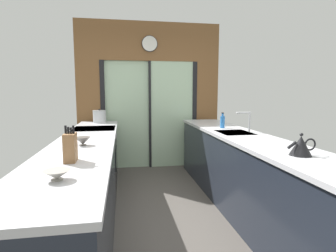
{
  "coord_description": "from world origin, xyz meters",
  "views": [
    {
      "loc": [
        -0.51,
        -2.62,
        1.42
      ],
      "look_at": [
        0.06,
        0.75,
        0.99
      ],
      "focal_mm": 28.59,
      "sensor_mm": 36.0,
      "label": 1
    }
  ],
  "objects_px": {
    "kettle": "(301,146)",
    "mixing_bowl_far": "(83,141)",
    "oven_range": "(95,160)",
    "mixing_bowl_near": "(57,175)",
    "soap_bottle": "(222,122)",
    "knife_block": "(70,147)",
    "stock_pot": "(100,116)"
  },
  "relations": [
    {
      "from": "mixing_bowl_far",
      "to": "kettle",
      "type": "height_order",
      "value": "kettle"
    },
    {
      "from": "knife_block",
      "to": "soap_bottle",
      "type": "bearing_deg",
      "value": 41.78
    },
    {
      "from": "kettle",
      "to": "mixing_bowl_far",
      "type": "bearing_deg",
      "value": 157.96
    },
    {
      "from": "oven_range",
      "to": "kettle",
      "type": "bearing_deg",
      "value": -47.7
    },
    {
      "from": "oven_range",
      "to": "soap_bottle",
      "type": "bearing_deg",
      "value": -8.78
    },
    {
      "from": "oven_range",
      "to": "mixing_bowl_near",
      "type": "distance_m",
      "value": 2.35
    },
    {
      "from": "stock_pot",
      "to": "soap_bottle",
      "type": "bearing_deg",
      "value": -29.39
    },
    {
      "from": "mixing_bowl_far",
      "to": "knife_block",
      "type": "distance_m",
      "value": 0.61
    },
    {
      "from": "mixing_bowl_near",
      "to": "soap_bottle",
      "type": "xyz_separation_m",
      "value": [
        1.78,
        2.02,
        0.06
      ]
    },
    {
      "from": "mixing_bowl_near",
      "to": "knife_block",
      "type": "xyz_separation_m",
      "value": [
        -0.0,
        0.43,
        0.07
      ]
    },
    {
      "from": "mixing_bowl_far",
      "to": "kettle",
      "type": "distance_m",
      "value": 1.92
    },
    {
      "from": "stock_pot",
      "to": "kettle",
      "type": "relative_size",
      "value": 0.93
    },
    {
      "from": "oven_range",
      "to": "soap_bottle",
      "type": "relative_size",
      "value": 4.15
    },
    {
      "from": "stock_pot",
      "to": "kettle",
      "type": "distance_m",
      "value": 3.24
    },
    {
      "from": "soap_bottle",
      "to": "oven_range",
      "type": "bearing_deg",
      "value": 171.22
    },
    {
      "from": "mixing_bowl_far",
      "to": "soap_bottle",
      "type": "bearing_deg",
      "value": 28.82
    },
    {
      "from": "oven_range",
      "to": "soap_bottle",
      "type": "distance_m",
      "value": 1.9
    },
    {
      "from": "mixing_bowl_far",
      "to": "stock_pot",
      "type": "bearing_deg",
      "value": 90.0
    },
    {
      "from": "oven_range",
      "to": "mixing_bowl_near",
      "type": "bearing_deg",
      "value": -89.54
    },
    {
      "from": "mixing_bowl_near",
      "to": "stock_pot",
      "type": "bearing_deg",
      "value": 90.0
    },
    {
      "from": "oven_range",
      "to": "mixing_bowl_near",
      "type": "relative_size",
      "value": 6.04
    },
    {
      "from": "knife_block",
      "to": "stock_pot",
      "type": "relative_size",
      "value": 1.15
    },
    {
      "from": "mixing_bowl_near",
      "to": "soap_bottle",
      "type": "relative_size",
      "value": 0.69
    },
    {
      "from": "mixing_bowl_near",
      "to": "soap_bottle",
      "type": "distance_m",
      "value": 2.69
    },
    {
      "from": "mixing_bowl_far",
      "to": "soap_bottle",
      "type": "height_order",
      "value": "soap_bottle"
    },
    {
      "from": "oven_range",
      "to": "knife_block",
      "type": "relative_size",
      "value": 3.45
    },
    {
      "from": "oven_range",
      "to": "stock_pot",
      "type": "xyz_separation_m",
      "value": [
        0.02,
        0.72,
        0.57
      ]
    },
    {
      "from": "oven_range",
      "to": "soap_bottle",
      "type": "xyz_separation_m",
      "value": [
        1.8,
        -0.28,
        0.56
      ]
    },
    {
      "from": "oven_range",
      "to": "kettle",
      "type": "relative_size",
      "value": 3.66
    },
    {
      "from": "oven_range",
      "to": "knife_block",
      "type": "height_order",
      "value": "knife_block"
    },
    {
      "from": "oven_range",
      "to": "knife_block",
      "type": "bearing_deg",
      "value": -89.43
    },
    {
      "from": "knife_block",
      "to": "soap_bottle",
      "type": "height_order",
      "value": "knife_block"
    }
  ]
}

